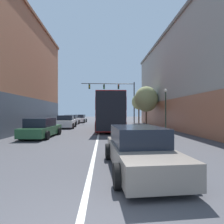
{
  "coord_description": "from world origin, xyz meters",
  "views": [
    {
      "loc": [
        0.38,
        -1.78,
        1.78
      ],
      "look_at": [
        1.25,
        15.39,
        1.85
      ],
      "focal_mm": 28.0,
      "sensor_mm": 36.0,
      "label": 1
    }
  ],
  "objects_px": {
    "parked_car_left_distant": "(80,119)",
    "street_tree_far": "(139,102)",
    "street_tree_near": "(146,99)",
    "bus": "(111,111)",
    "hatchback_foreground": "(138,149)",
    "parked_car_left_far": "(72,120)",
    "street_lamp": "(166,109)",
    "parked_car_left_near": "(66,122)",
    "traffic_signal_gantry": "(117,92)",
    "parked_car_left_mid": "(42,128)"
  },
  "relations": [
    {
      "from": "parked_car_left_mid",
      "to": "parked_car_left_far",
      "type": "distance_m",
      "value": 13.14
    },
    {
      "from": "parked_car_left_mid",
      "to": "street_lamp",
      "type": "xyz_separation_m",
      "value": [
        9.8,
        1.65,
        1.43
      ]
    },
    {
      "from": "parked_car_left_distant",
      "to": "parked_car_left_mid",
      "type": "bearing_deg",
      "value": -178.36
    },
    {
      "from": "bus",
      "to": "hatchback_foreground",
      "type": "xyz_separation_m",
      "value": [
        0.3,
        -13.45,
        -1.39
      ]
    },
    {
      "from": "parked_car_left_near",
      "to": "street_lamp",
      "type": "xyz_separation_m",
      "value": [
        9.66,
        -6.11,
        1.38
      ]
    },
    {
      "from": "street_lamp",
      "to": "bus",
      "type": "bearing_deg",
      "value": 136.19
    },
    {
      "from": "parked_car_left_near",
      "to": "street_tree_near",
      "type": "xyz_separation_m",
      "value": [
        9.95,
        1.75,
        2.86
      ]
    },
    {
      "from": "parked_car_left_near",
      "to": "traffic_signal_gantry",
      "type": "relative_size",
      "value": 0.45
    },
    {
      "from": "street_tree_far",
      "to": "hatchback_foreground",
      "type": "bearing_deg",
      "value": -101.7
    },
    {
      "from": "street_tree_near",
      "to": "street_tree_far",
      "type": "xyz_separation_m",
      "value": [
        0.51,
        7.18,
        0.08
      ]
    },
    {
      "from": "bus",
      "to": "hatchback_foreground",
      "type": "height_order",
      "value": "bus"
    },
    {
      "from": "street_tree_near",
      "to": "bus",
      "type": "bearing_deg",
      "value": -143.61
    },
    {
      "from": "parked_car_left_far",
      "to": "traffic_signal_gantry",
      "type": "bearing_deg",
      "value": -60.62
    },
    {
      "from": "hatchback_foreground",
      "to": "parked_car_left_far",
      "type": "xyz_separation_m",
      "value": [
        -5.78,
        20.61,
        0.08
      ]
    },
    {
      "from": "street_lamp",
      "to": "street_tree_far",
      "type": "distance_m",
      "value": 15.14
    },
    {
      "from": "parked_car_left_near",
      "to": "parked_car_left_mid",
      "type": "bearing_deg",
      "value": 175.87
    },
    {
      "from": "hatchback_foreground",
      "to": "street_tree_near",
      "type": "xyz_separation_m",
      "value": [
        4.49,
        16.98,
        2.94
      ]
    },
    {
      "from": "parked_car_left_near",
      "to": "traffic_signal_gantry",
      "type": "xyz_separation_m",
      "value": [
        6.73,
        9.21,
        4.59
      ]
    },
    {
      "from": "traffic_signal_gantry",
      "to": "street_tree_near",
      "type": "distance_m",
      "value": 8.32
    },
    {
      "from": "street_tree_near",
      "to": "street_lamp",
      "type": "bearing_deg",
      "value": -92.12
    },
    {
      "from": "parked_car_left_near",
      "to": "traffic_signal_gantry",
      "type": "height_order",
      "value": "traffic_signal_gantry"
    },
    {
      "from": "parked_car_left_mid",
      "to": "hatchback_foreground",
      "type": "bearing_deg",
      "value": -140.78
    },
    {
      "from": "hatchback_foreground",
      "to": "street_tree_near",
      "type": "distance_m",
      "value": 17.81
    },
    {
      "from": "parked_car_left_near",
      "to": "parked_car_left_mid",
      "type": "height_order",
      "value": "parked_car_left_near"
    },
    {
      "from": "bus",
      "to": "parked_car_left_distant",
      "type": "distance_m",
      "value": 13.78
    },
    {
      "from": "traffic_signal_gantry",
      "to": "street_lamp",
      "type": "distance_m",
      "value": 15.93
    },
    {
      "from": "hatchback_foreground",
      "to": "street_tree_near",
      "type": "relative_size",
      "value": 0.82
    },
    {
      "from": "hatchback_foreground",
      "to": "parked_car_left_near",
      "type": "xyz_separation_m",
      "value": [
        -5.46,
        15.23,
        0.08
      ]
    },
    {
      "from": "parked_car_left_far",
      "to": "street_tree_far",
      "type": "bearing_deg",
      "value": -70.94
    },
    {
      "from": "parked_car_left_mid",
      "to": "parked_car_left_distant",
      "type": "distance_m",
      "value": 18.76
    },
    {
      "from": "parked_car_left_far",
      "to": "parked_car_left_distant",
      "type": "distance_m",
      "value": 5.64
    },
    {
      "from": "hatchback_foreground",
      "to": "parked_car_left_distant",
      "type": "xyz_separation_m",
      "value": [
        -5.27,
        26.23,
        0.06
      ]
    },
    {
      "from": "traffic_signal_gantry",
      "to": "parked_car_left_mid",
      "type": "bearing_deg",
      "value": -112.05
    },
    {
      "from": "parked_car_left_near",
      "to": "parked_car_left_distant",
      "type": "height_order",
      "value": "parked_car_left_near"
    },
    {
      "from": "parked_car_left_far",
      "to": "street_tree_near",
      "type": "height_order",
      "value": "street_tree_near"
    },
    {
      "from": "parked_car_left_mid",
      "to": "parked_car_left_far",
      "type": "xyz_separation_m",
      "value": [
        -0.17,
        13.14,
        0.05
      ]
    },
    {
      "from": "parked_car_left_near",
      "to": "street_lamp",
      "type": "bearing_deg",
      "value": -125.38
    },
    {
      "from": "street_tree_near",
      "to": "street_tree_far",
      "type": "height_order",
      "value": "street_tree_near"
    },
    {
      "from": "parked_car_left_distant",
      "to": "street_tree_far",
      "type": "bearing_deg",
      "value": -98.71
    },
    {
      "from": "bus",
      "to": "traffic_signal_gantry",
      "type": "xyz_separation_m",
      "value": [
        1.57,
        11.0,
        3.28
      ]
    },
    {
      "from": "street_lamp",
      "to": "traffic_signal_gantry",
      "type": "bearing_deg",
      "value": 100.84
    },
    {
      "from": "bus",
      "to": "traffic_signal_gantry",
      "type": "distance_m",
      "value": 11.59
    },
    {
      "from": "hatchback_foreground",
      "to": "traffic_signal_gantry",
      "type": "xyz_separation_m",
      "value": [
        1.27,
        24.45,
        4.67
      ]
    },
    {
      "from": "hatchback_foreground",
      "to": "street_lamp",
      "type": "bearing_deg",
      "value": -28.02
    },
    {
      "from": "hatchback_foreground",
      "to": "street_tree_near",
      "type": "bearing_deg",
      "value": -18.11
    },
    {
      "from": "hatchback_foreground",
      "to": "street_tree_near",
      "type": "height_order",
      "value": "street_tree_near"
    },
    {
      "from": "parked_car_left_mid",
      "to": "street_lamp",
      "type": "height_order",
      "value": "street_lamp"
    },
    {
      "from": "hatchback_foreground",
      "to": "parked_car_left_far",
      "type": "height_order",
      "value": "parked_car_left_far"
    },
    {
      "from": "bus",
      "to": "street_tree_near",
      "type": "height_order",
      "value": "street_tree_near"
    },
    {
      "from": "hatchback_foreground",
      "to": "parked_car_left_near",
      "type": "bearing_deg",
      "value": 16.43
    }
  ]
}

